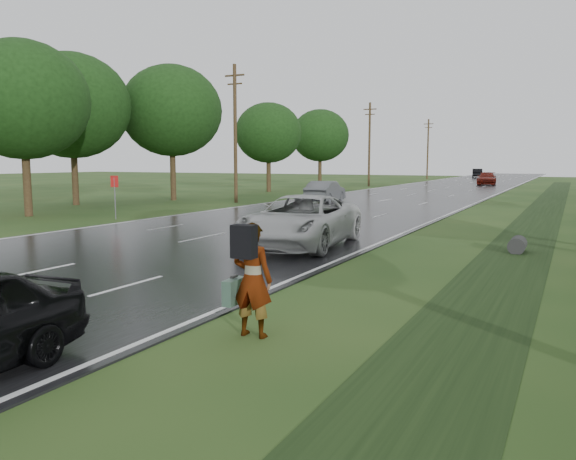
# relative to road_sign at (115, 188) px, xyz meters

# --- Properties ---
(ground) EXTENTS (220.00, 220.00, 0.00)m
(ground) POSITION_rel_road_sign_xyz_m (8.50, -12.00, -1.64)
(ground) COLOR #203F16
(ground) RESTS_ON ground
(road) EXTENTS (14.00, 180.00, 0.04)m
(road) POSITION_rel_road_sign_xyz_m (8.50, 33.00, -1.62)
(road) COLOR black
(road) RESTS_ON ground
(edge_stripe_east) EXTENTS (0.12, 180.00, 0.01)m
(edge_stripe_east) POSITION_rel_road_sign_xyz_m (15.25, 33.00, -1.60)
(edge_stripe_east) COLOR silver
(edge_stripe_east) RESTS_ON road
(edge_stripe_west) EXTENTS (0.12, 180.00, 0.01)m
(edge_stripe_west) POSITION_rel_road_sign_xyz_m (1.75, 33.00, -1.60)
(edge_stripe_west) COLOR silver
(edge_stripe_west) RESTS_ON road
(center_line) EXTENTS (0.12, 180.00, 0.01)m
(center_line) POSITION_rel_road_sign_xyz_m (8.50, 33.00, -1.60)
(center_line) COLOR silver
(center_line) RESTS_ON road
(drainage_ditch) EXTENTS (2.20, 120.00, 0.56)m
(drainage_ditch) POSITION_rel_road_sign_xyz_m (20.00, 6.71, -1.61)
(drainage_ditch) COLOR black
(drainage_ditch) RESTS_ON ground
(road_sign) EXTENTS (0.50, 0.06, 2.30)m
(road_sign) POSITION_rel_road_sign_xyz_m (0.00, 0.00, 0.00)
(road_sign) COLOR slate
(road_sign) RESTS_ON ground
(utility_pole_mid) EXTENTS (1.60, 0.26, 10.00)m
(utility_pole_mid) POSITION_rel_road_sign_xyz_m (-0.70, 13.00, 3.55)
(utility_pole_mid) COLOR #3C2818
(utility_pole_mid) RESTS_ON ground
(utility_pole_far) EXTENTS (1.60, 0.26, 10.00)m
(utility_pole_far) POSITION_rel_road_sign_xyz_m (-0.70, 43.00, 3.55)
(utility_pole_far) COLOR #3C2818
(utility_pole_far) RESTS_ON ground
(utility_pole_distant) EXTENTS (1.60, 0.26, 10.00)m
(utility_pole_distant) POSITION_rel_road_sign_xyz_m (-0.70, 73.00, 3.55)
(utility_pole_distant) COLOR #3C2818
(utility_pole_distant) RESTS_ON ground
(tree_west_b) EXTENTS (7.20, 7.20, 9.62)m
(tree_west_b) POSITION_rel_road_sign_xyz_m (-5.50, -1.00, 4.73)
(tree_west_b) COLOR #3C2818
(tree_west_b) RESTS_ON ground
(tree_west_c) EXTENTS (7.80, 7.80, 10.43)m
(tree_west_c) POSITION_rel_road_sign_xyz_m (-6.50, 13.00, 5.27)
(tree_west_c) COLOR #3C2818
(tree_west_c) RESTS_ON ground
(tree_west_d) EXTENTS (6.60, 6.60, 8.80)m
(tree_west_d) POSITION_rel_road_sign_xyz_m (-5.70, 27.00, 4.18)
(tree_west_d) COLOR #3C2818
(tree_west_d) RESTS_ON ground
(tree_west_e) EXTENTS (8.00, 8.00, 10.44)m
(tree_west_e) POSITION_rel_road_sign_xyz_m (-9.50, 6.00, 5.19)
(tree_west_e) COLOR #3C2818
(tree_west_e) RESTS_ON ground
(tree_west_f) EXTENTS (7.00, 7.00, 9.29)m
(tree_west_f) POSITION_rel_road_sign_xyz_m (-6.30, 41.00, 4.49)
(tree_west_f) COLOR #3C2818
(tree_west_f) RESTS_ON ground
(pedestrian) EXTENTS (0.92, 0.80, 2.02)m
(pedestrian) POSITION_rel_road_sign_xyz_m (16.67, -13.95, -0.60)
(pedestrian) COLOR #A5998C
(pedestrian) RESTS_ON ground
(white_pickup) EXTENTS (3.65, 6.81, 1.82)m
(white_pickup) POSITION_rel_road_sign_xyz_m (12.98, -4.26, -0.69)
(white_pickup) COLOR silver
(white_pickup) RESTS_ON road
(silver_sedan) EXTENTS (2.10, 4.97, 1.60)m
(silver_sedan) POSITION_rel_road_sign_xyz_m (5.48, 15.33, -0.80)
(silver_sedan) COLOR gray
(silver_sedan) RESTS_ON road
(far_car_red) EXTENTS (2.70, 5.65, 1.59)m
(far_car_red) POSITION_rel_road_sign_xyz_m (11.49, 53.66, -0.81)
(far_car_red) COLOR maroon
(far_car_red) RESTS_ON road
(far_car_dark) EXTENTS (2.51, 5.11, 1.61)m
(far_car_dark) POSITION_rel_road_sign_xyz_m (5.46, 85.99, -0.80)
(far_car_dark) COLOR black
(far_car_dark) RESTS_ON road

